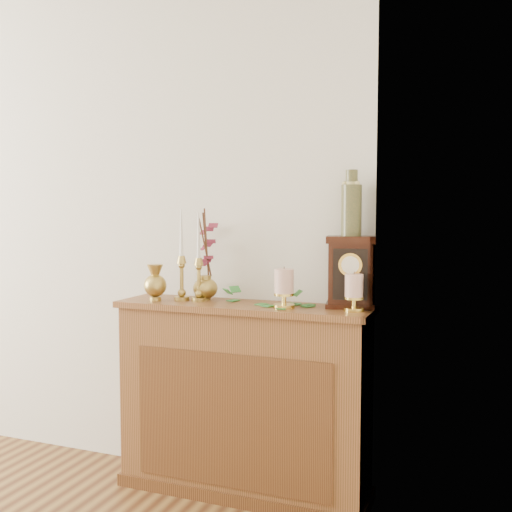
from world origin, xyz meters
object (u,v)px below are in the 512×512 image
at_px(mantel_clock, 351,273).
at_px(ginger_jar, 208,258).
at_px(candlestick_center, 199,272).
at_px(ceramic_vase, 351,206).
at_px(candlestick_left, 182,271).
at_px(bud_vase, 155,283).

bearing_deg(mantel_clock, ginger_jar, 168.54).
bearing_deg(candlestick_center, mantel_clock, 5.75).
bearing_deg(ceramic_vase, mantel_clock, -79.50).
bearing_deg(mantel_clock, candlestick_left, 175.30).
height_order(candlestick_center, bud_vase, candlestick_center).
bearing_deg(candlestick_left, candlestick_center, 6.24).
height_order(candlestick_center, ginger_jar, ginger_jar).
height_order(candlestick_left, mantel_clock, candlestick_left).
height_order(candlestick_left, ginger_jar, ginger_jar).
height_order(candlestick_center, mantel_clock, candlestick_center).
distance_m(bud_vase, ginger_jar, 0.29).
relative_size(candlestick_left, mantel_clock, 1.38).
relative_size(candlestick_left, bud_vase, 2.51).
distance_m(candlestick_left, ceramic_vase, 0.89).
bearing_deg(ceramic_vase, candlestick_center, -174.01).
bearing_deg(ceramic_vase, bud_vase, -171.15).
bearing_deg(candlestick_center, ginger_jar, 85.76).
relative_size(candlestick_left, ginger_jar, 0.99).
xyz_separation_m(mantel_clock, ceramic_vase, (-0.00, 0.00, 0.30)).
distance_m(mantel_clock, ceramic_vase, 0.30).
distance_m(candlestick_left, candlestick_center, 0.09).
relative_size(candlestick_center, bud_vase, 2.42).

